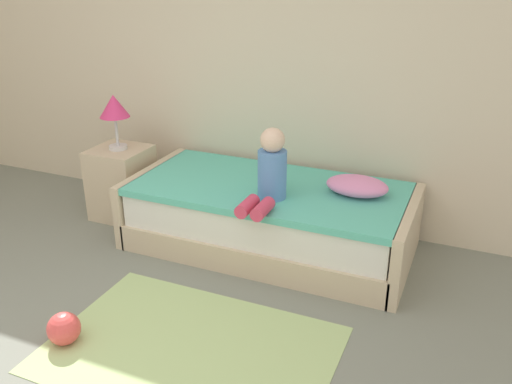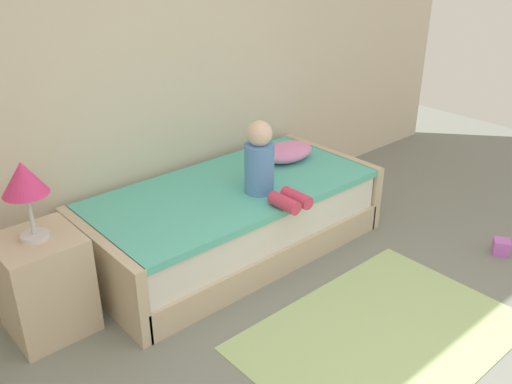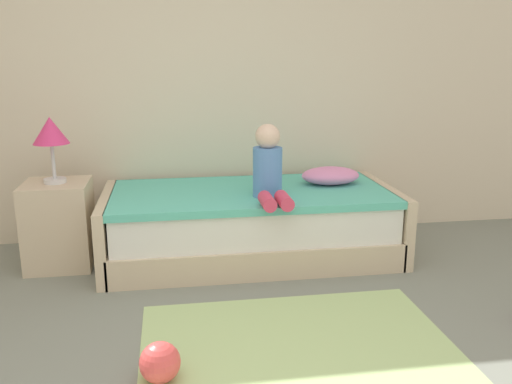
{
  "view_description": "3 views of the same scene",
  "coord_description": "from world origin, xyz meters",
  "px_view_note": "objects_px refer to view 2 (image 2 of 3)",
  "views": [
    {
      "loc": [
        1.87,
        -1.44,
        2.03
      ],
      "look_at": [
        0.51,
        1.75,
        0.55
      ],
      "focal_mm": 38.22,
      "sensor_mm": 36.0,
      "label": 1
    },
    {
      "loc": [
        -1.66,
        -0.71,
        2.14
      ],
      "look_at": [
        0.51,
        1.75,
        0.55
      ],
      "focal_mm": 38.92,
      "sensor_mm": 36.0,
      "label": 2
    },
    {
      "loc": [
        -0.06,
        -1.78,
        1.46
      ],
      "look_at": [
        0.51,
        1.75,
        0.55
      ],
      "focal_mm": 38.33,
      "sensor_mm": 36.0,
      "label": 3
    }
  ],
  "objects_px": {
    "bed": "(233,219)",
    "toy_block": "(501,247)",
    "pillow": "(287,152)",
    "table_lamp": "(24,182)",
    "child_figure": "(264,166)",
    "nightstand": "(45,284)"
  },
  "relations": [
    {
      "from": "table_lamp",
      "to": "pillow",
      "type": "xyz_separation_m",
      "value": [
        1.98,
        0.07,
        -0.37
      ]
    },
    {
      "from": "table_lamp",
      "to": "pillow",
      "type": "bearing_deg",
      "value": 2.08
    },
    {
      "from": "child_figure",
      "to": "table_lamp",
      "type": "bearing_deg",
      "value": 169.9
    },
    {
      "from": "toy_block",
      "to": "pillow",
      "type": "bearing_deg",
      "value": 118.64
    },
    {
      "from": "pillow",
      "to": "toy_block",
      "type": "distance_m",
      "value": 1.69
    },
    {
      "from": "child_figure",
      "to": "bed",
      "type": "bearing_deg",
      "value": 111.73
    },
    {
      "from": "nightstand",
      "to": "bed",
      "type": "bearing_deg",
      "value": -1.2
    },
    {
      "from": "bed",
      "to": "pillow",
      "type": "height_order",
      "value": "pillow"
    },
    {
      "from": "pillow",
      "to": "nightstand",
      "type": "bearing_deg",
      "value": -177.92
    },
    {
      "from": "bed",
      "to": "toy_block",
      "type": "height_order",
      "value": "bed"
    },
    {
      "from": "child_figure",
      "to": "pillow",
      "type": "bearing_deg",
      "value": 31.58
    },
    {
      "from": "nightstand",
      "to": "table_lamp",
      "type": "distance_m",
      "value": 0.64
    },
    {
      "from": "nightstand",
      "to": "table_lamp",
      "type": "relative_size",
      "value": 1.33
    },
    {
      "from": "bed",
      "to": "child_figure",
      "type": "bearing_deg",
      "value": -68.27
    },
    {
      "from": "bed",
      "to": "nightstand",
      "type": "xyz_separation_m",
      "value": [
        -1.35,
        0.03,
        0.05
      ]
    },
    {
      "from": "pillow",
      "to": "table_lamp",
      "type": "bearing_deg",
      "value": -177.92
    },
    {
      "from": "nightstand",
      "to": "pillow",
      "type": "height_order",
      "value": "pillow"
    },
    {
      "from": "bed",
      "to": "nightstand",
      "type": "distance_m",
      "value": 1.35
    },
    {
      "from": "table_lamp",
      "to": "toy_block",
      "type": "height_order",
      "value": "table_lamp"
    },
    {
      "from": "bed",
      "to": "child_figure",
      "type": "height_order",
      "value": "child_figure"
    },
    {
      "from": "pillow",
      "to": "toy_block",
      "type": "xyz_separation_m",
      "value": [
        0.77,
        -1.42,
        -0.51
      ]
    },
    {
      "from": "table_lamp",
      "to": "child_figure",
      "type": "relative_size",
      "value": 0.88
    }
  ]
}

